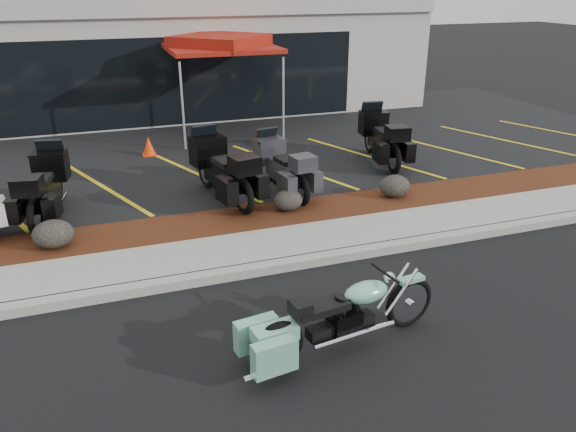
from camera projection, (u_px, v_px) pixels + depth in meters
name	position (u px, v px, depth m)	size (l,w,h in m)	color
ground	(275.00, 301.00, 8.27)	(90.00, 90.00, 0.00)	black
curb	(257.00, 269.00, 9.02)	(24.00, 0.25, 0.15)	gray
sidewalk	(246.00, 251.00, 9.63)	(24.00, 1.20, 0.15)	gray
mulch_bed	(229.00, 224.00, 10.67)	(24.00, 1.20, 0.16)	black
upper_lot	(182.00, 149.00, 15.36)	(26.00, 9.60, 0.15)	black
dealership_building	(149.00, 50.00, 20.04)	(18.00, 8.16, 4.00)	#9E998F
boulder_left	(53.00, 234.00, 9.48)	(0.68, 0.57, 0.48)	black
boulder_mid	(288.00, 200.00, 11.00)	(0.58, 0.49, 0.41)	black
boulder_right	(395.00, 186.00, 11.69)	(0.65, 0.54, 0.46)	black
hero_cruiser	(409.00, 295.00, 7.48)	(2.78, 0.70, 0.98)	#7CC2AB
touring_black_front	(53.00, 171.00, 11.29)	(2.26, 0.86, 1.32)	black
touring_black_mid	(206.00, 157.00, 12.04)	(2.42, 0.92, 1.41)	black
touring_grey	(267.00, 155.00, 12.39)	(2.15, 0.82, 1.25)	#2E2D32
touring_black_rear	(371.00, 128.00, 14.45)	(2.34, 0.89, 1.36)	black
traffic_cone	(149.00, 146.00, 14.47)	(0.34, 0.34, 0.48)	#F33708
popup_canopy	(220.00, 44.00, 15.71)	(3.86, 3.86, 2.78)	silver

